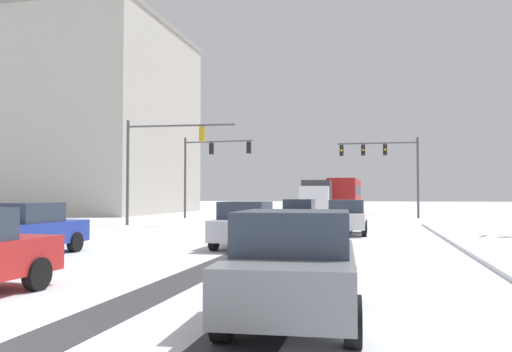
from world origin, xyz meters
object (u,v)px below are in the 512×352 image
Objects in this scene: car_blue_fourth at (27,229)px; office_building_far_left_block at (47,122)px; car_grey_sixth at (295,265)px; box_truck_delivery at (317,198)px; traffic_signal_near_left at (158,152)px; bus_oncoming at (345,194)px; traffic_signal_far_right at (385,159)px; car_white_second at (347,217)px; car_black_lead at (300,214)px; traffic_signal_far_left at (208,160)px; car_silver_third at (246,224)px.

office_building_far_left_block is (-24.07, 35.26, 8.89)m from car_blue_fourth.
box_truck_delivery is at bearing 95.67° from car_grey_sixth.
traffic_signal_near_left is 0.62× the size of bus_oncoming.
traffic_signal_far_right is 19.14m from car_white_second.
traffic_signal_near_left is 14.81m from box_truck_delivery.
car_black_lead is 16.14m from car_blue_fourth.
traffic_signal_far_left is 34.12m from car_grey_sixth.
traffic_signal_near_left is at bearing -125.81° from box_truck_delivery.
box_truck_delivery reaches higher than car_blue_fourth.
bus_oncoming is (10.15, 12.21, -2.64)m from traffic_signal_far_left.
traffic_signal_far_left is 24.07m from office_building_far_left_block.
car_silver_third is 23.66m from box_truck_delivery.
office_building_far_left_block reaches higher than car_grey_sixth.
traffic_signal_near_left is at bearing -90.33° from traffic_signal_far_left.
bus_oncoming is 0.39× the size of office_building_far_left_block.
car_silver_third is 0.14× the size of office_building_far_left_block.
car_silver_third is 0.37× the size of bus_oncoming.
car_silver_third is 0.55× the size of box_truck_delivery.
car_black_lead and car_white_second have the same top height.
car_grey_sixth is at bearing -69.62° from traffic_signal_far_left.
bus_oncoming is at bearing 4.53° from office_building_far_left_block.
traffic_signal_far_right reaches higher than box_truck_delivery.
car_white_second is at bearing -36.27° from office_building_far_left_block.
car_black_lead is at bearing -108.55° from traffic_signal_far_right.
car_black_lead and car_grey_sixth have the same top height.
box_truck_delivery is at bearing 13.55° from traffic_signal_far_left.
traffic_signal_near_left is at bearing 174.20° from car_black_lead.
traffic_signal_near_left is (-13.85, -13.77, -0.33)m from traffic_signal_far_right.
traffic_signal_far_right is at bearing 78.39° from car_silver_third.
car_black_lead is at bearing 88.23° from car_silver_third.
traffic_signal_near_left reaches higher than car_black_lead.
car_blue_fourth is at bearing -80.34° from traffic_signal_near_left.
traffic_signal_far_left is 14.37m from traffic_signal_far_right.
traffic_signal_far_left reaches higher than box_truck_delivery.
bus_oncoming is at bearing 92.16° from car_grey_sixth.
car_blue_fourth is at bearing -55.69° from office_building_far_left_block.
traffic_signal_far_left is at bearing 111.54° from car_silver_third.
car_silver_third is at bearing -89.80° from box_truck_delivery.
bus_oncoming is (-3.65, 8.19, -2.81)m from traffic_signal_far_right.
traffic_signal_far_right is 1.57× the size of car_blue_fourth.
traffic_signal_far_left reaches higher than car_silver_third.
office_building_far_left_block is at bearing 146.09° from car_black_lead.
car_silver_third is 0.98× the size of car_grey_sixth.
office_building_far_left_block reaches higher than traffic_signal_far_left.
car_silver_third is at bearing -68.46° from traffic_signal_far_left.
office_building_far_left_block is (-21.38, 19.46, 5.23)m from traffic_signal_near_left.
car_white_second is at bearing -54.45° from car_black_lead.
car_black_lead is 22.94m from bus_oncoming.
car_white_second is 0.14× the size of office_building_far_left_block.
car_blue_fourth is (2.69, -15.80, -3.66)m from traffic_signal_near_left.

